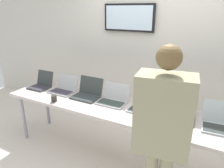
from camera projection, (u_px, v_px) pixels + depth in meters
ground at (124, 162)px, 2.82m from camera, size 8.00×8.00×0.04m
back_wall at (155, 56)px, 3.33m from camera, size 8.00×0.11×2.43m
workbench at (126, 112)px, 2.56m from camera, size 3.40×0.70×0.79m
laptop_station_0 at (41, 84)px, 3.21m from camera, size 0.31×0.31×0.24m
laptop_station_1 at (64, 88)px, 3.05m from camera, size 0.36×0.32×0.23m
laptop_station_2 at (87, 93)px, 2.87m from camera, size 0.37×0.32×0.26m
laptop_station_3 at (113, 98)px, 2.70m from camera, size 0.37×0.32×0.23m
laptop_station_4 at (145, 106)px, 2.49m from camera, size 0.36×0.31×0.24m
laptop_station_5 at (179, 112)px, 2.32m from camera, size 0.38×0.32×0.26m
laptop_station_6 at (220, 122)px, 2.12m from camera, size 0.36×0.35×0.24m
person at (162, 127)px, 1.68m from camera, size 0.49×0.63×1.71m
coffee_mug at (54, 98)px, 2.73m from camera, size 0.07×0.07×0.08m
paper_sheet at (148, 121)px, 2.25m from camera, size 0.25×0.32×0.00m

